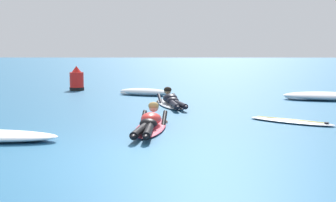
% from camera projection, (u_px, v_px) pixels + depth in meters
% --- Properties ---
extents(ground_plane, '(120.00, 120.00, 0.00)m').
position_uv_depth(ground_plane, '(150.00, 93.00, 16.43)').
color(ground_plane, '#235B84').
extents(surfer_near, '(0.73, 2.75, 0.54)m').
position_uv_depth(surfer_near, '(150.00, 123.00, 8.89)').
color(surfer_near, '#E54C66').
rests_on(surfer_near, ground).
extents(surfer_far, '(1.04, 2.67, 0.54)m').
position_uv_depth(surfer_far, '(171.00, 101.00, 12.59)').
color(surfer_far, silver).
rests_on(surfer_far, ground).
extents(drifting_surfboard, '(1.80, 1.52, 0.16)m').
position_uv_depth(drifting_surfboard, '(292.00, 121.00, 9.79)').
color(drifting_surfboard, silver).
rests_on(drifting_surfboard, ground).
extents(whitewater_mid_left, '(1.93, 1.24, 0.24)m').
position_uv_depth(whitewater_mid_left, '(145.00, 92.00, 15.39)').
color(whitewater_mid_left, white).
rests_on(whitewater_mid_left, ground).
extents(whitewater_mid_right, '(2.60, 1.41, 0.26)m').
position_uv_depth(whitewater_mid_right, '(324.00, 96.00, 14.02)').
color(whitewater_mid_right, white).
rests_on(whitewater_mid_right, ground).
extents(channel_marker_buoy, '(0.55, 0.55, 0.93)m').
position_uv_depth(channel_marker_buoy, '(77.00, 81.00, 17.19)').
color(channel_marker_buoy, red).
rests_on(channel_marker_buoy, ground).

